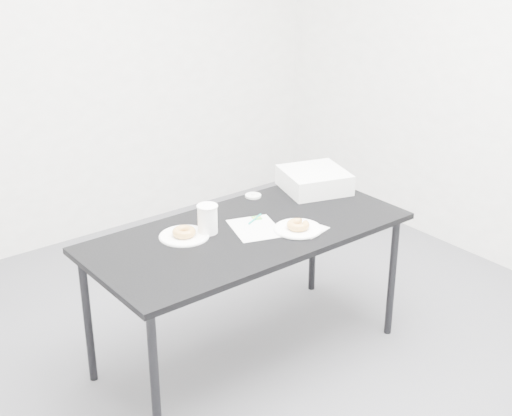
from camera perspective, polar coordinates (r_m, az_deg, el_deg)
floor at (r=3.81m, az=-0.43°, el=-12.46°), size 4.00×4.00×0.00m
wall_back at (r=4.92m, az=-15.11°, el=12.19°), size 4.00×0.02×2.70m
wall_right at (r=4.68m, az=19.76°, el=11.10°), size 0.02×4.00×2.70m
table at (r=3.55m, az=-0.67°, el=-2.57°), size 1.62×0.77×0.74m
scorecard at (r=3.54m, az=-0.05°, el=-1.62°), size 0.30×0.34×0.00m
logo_patch at (r=3.65m, az=0.06°, el=-0.80°), size 0.06×0.06×0.00m
pen at (r=3.63m, az=-0.09°, el=-0.88°), size 0.12×0.06×0.01m
napkin at (r=3.54m, az=4.08°, el=-1.69°), size 0.20×0.20×0.00m
plate_near at (r=3.52m, az=3.38°, el=-1.68°), size 0.24×0.24×0.01m
donut_near at (r=3.52m, az=3.39°, el=-1.36°), size 0.12×0.12×0.04m
plate_far at (r=3.47m, az=-5.77°, el=-2.25°), size 0.24×0.24×0.01m
donut_far at (r=3.46m, az=-5.78°, el=-1.92°), size 0.15×0.15×0.04m
coffee_cup at (r=3.47m, az=-3.90°, el=-0.88°), size 0.10×0.10×0.15m
cup_lid at (r=3.92m, az=-0.23°, el=0.99°), size 0.09×0.09×0.01m
bakery_box at (r=4.02m, az=4.68°, el=2.25°), size 0.42×0.42×0.11m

